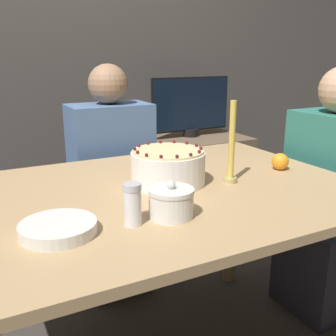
% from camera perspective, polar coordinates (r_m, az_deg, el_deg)
% --- Properties ---
extents(wall_behind, '(8.00, 0.05, 2.60)m').
position_cam_1_polar(wall_behind, '(2.60, -16.78, 17.18)').
color(wall_behind, '#4C4742').
rests_on(wall_behind, ground_plane).
extents(dining_table, '(1.51, 0.99, 0.77)m').
position_cam_1_polar(dining_table, '(1.38, -3.12, -7.71)').
color(dining_table, tan).
rests_on(dining_table, ground_plane).
extents(cake, '(0.26, 0.26, 0.14)m').
position_cam_1_polar(cake, '(1.40, 0.00, 0.15)').
color(cake, white).
rests_on(cake, dining_table).
extents(sugar_bowl, '(0.13, 0.13, 0.11)m').
position_cam_1_polar(sugar_bowl, '(1.12, 0.46, -5.03)').
color(sugar_bowl, silver).
rests_on(sugar_bowl, dining_table).
extents(sugar_shaker, '(0.05, 0.05, 0.12)m').
position_cam_1_polar(sugar_shaker, '(1.06, -5.18, -5.24)').
color(sugar_shaker, white).
rests_on(sugar_shaker, dining_table).
extents(plate_stack, '(0.20, 0.20, 0.03)m').
position_cam_1_polar(plate_stack, '(1.06, -15.65, -8.42)').
color(plate_stack, silver).
rests_on(plate_stack, dining_table).
extents(candle, '(0.05, 0.05, 0.30)m').
position_cam_1_polar(candle, '(1.41, 9.20, 2.64)').
color(candle, tan).
rests_on(candle, dining_table).
extents(orange_fruit_1, '(0.07, 0.07, 0.07)m').
position_cam_1_polar(orange_fruit_1, '(1.64, 15.97, 0.91)').
color(orange_fruit_1, orange).
rests_on(orange_fruit_1, dining_table).
extents(person_man_blue_shirt, '(0.40, 0.34, 1.18)m').
position_cam_1_polar(person_man_blue_shirt, '(2.08, -8.04, -4.04)').
color(person_man_blue_shirt, '#473D33').
rests_on(person_man_blue_shirt, ground_plane).
extents(person_woman_floral, '(0.34, 0.40, 1.18)m').
position_cam_1_polar(person_woman_floral, '(2.01, 22.24, -5.77)').
color(person_woman_floral, '#2D2D38').
rests_on(person_woman_floral, ground_plane).
extents(side_cabinet, '(0.69, 0.56, 0.70)m').
position_cam_1_polar(side_cabinet, '(2.73, 3.18, -2.55)').
color(side_cabinet, brown).
rests_on(side_cabinet, ground_plane).
extents(tv_monitor, '(0.57, 0.10, 0.39)m').
position_cam_1_polar(tv_monitor, '(2.61, 3.34, 9.01)').
color(tv_monitor, black).
rests_on(tv_monitor, side_cabinet).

